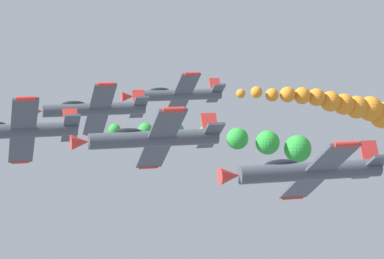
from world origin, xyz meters
The scene contains 7 objects.
airplane_lead centered at (4.85, 12.47, 119.02)m, with size 7.60×10.35×6.37m.
smoke_trail_lead centered at (3.45, -5.59, 117.62)m, with size 3.59×15.96×3.39m.
airplane_left_inner centered at (-3.91, 3.92, 119.47)m, with size 8.12×10.35×5.66m.
airplane_right_inner centered at (14.56, 5.08, 119.12)m, with size 8.01×10.35×5.82m.
airplane_left_outer centered at (-13.85, -3.44, 118.79)m, with size 8.36×10.35×5.26m.
airplane_right_outer centered at (24.02, -4.85, 118.98)m, with size 8.14×10.35×5.63m.
smoke_trail_right_outer centered at (25.71, -25.86, 116.58)m, with size 4.88×20.92×5.90m.
Camera 1 is at (-63.34, 17.23, 129.74)m, focal length 84.73 mm.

